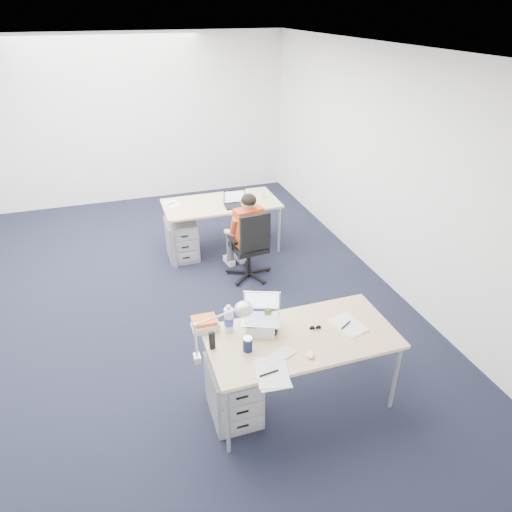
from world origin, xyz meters
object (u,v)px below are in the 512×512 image
(dark_laptop, at_px, (236,199))
(silver_laptop, at_px, (261,316))
(desk_far, at_px, (221,206))
(book_stack, at_px, (205,324))
(headphones, at_px, (269,332))
(desk_lamp, at_px, (214,333))
(office_chair, at_px, (250,259))
(water_bottle, at_px, (229,318))
(desk_near, at_px, (301,340))
(seated_person, at_px, (244,233))
(cordless_phone, at_px, (212,340))
(bear_figurine, at_px, (268,317))
(far_cup, at_px, (262,195))
(sunglasses, at_px, (315,328))
(wireless_keyboard, at_px, (279,357))
(can_koozie, at_px, (248,344))
(computer_mouse, at_px, (310,354))
(drawer_pedestal_near, at_px, (234,390))
(drawer_pedestal_far, at_px, (182,239))

(dark_laptop, bearing_deg, silver_laptop, -97.94)
(desk_far, height_order, book_stack, book_stack)
(headphones, distance_m, desk_lamp, 0.57)
(office_chair, height_order, water_bottle, water_bottle)
(desk_near, height_order, seated_person, seated_person)
(cordless_phone, bearing_deg, desk_far, 58.85)
(headphones, xyz_separation_m, desk_lamp, (-0.50, -0.15, 0.23))
(bear_figurine, distance_m, cordless_phone, 0.55)
(desk_far, height_order, headphones, headphones)
(desk_far, bearing_deg, far_cup, -1.88)
(sunglasses, bearing_deg, water_bottle, 173.73)
(wireless_keyboard, xyz_separation_m, headphones, (0.03, 0.31, 0.01))
(bear_figurine, xyz_separation_m, cordless_phone, (-0.53, -0.15, -0.00))
(desk_far, height_order, water_bottle, water_bottle)
(can_koozie, relative_size, bear_figurine, 0.76)
(desk_far, relative_size, desk_lamp, 3.24)
(silver_laptop, relative_size, computer_mouse, 3.45)
(cordless_phone, xyz_separation_m, far_cup, (1.44, 2.96, -0.04))
(desk_near, distance_m, bear_figurine, 0.34)
(far_cup, bearing_deg, office_chair, -118.14)
(desk_far, xyz_separation_m, wireless_keyboard, (-0.36, -3.25, 0.05))
(desk_near, relative_size, wireless_keyboard, 5.53)
(book_stack, xyz_separation_m, dark_laptop, (1.00, 2.50, 0.06))
(desk_far, distance_m, bear_figurine, 2.84)
(desk_far, xyz_separation_m, cordless_phone, (-0.83, -2.98, 0.13))
(wireless_keyboard, bearing_deg, headphones, 60.04)
(headphones, xyz_separation_m, cordless_phone, (-0.50, -0.04, 0.07))
(drawer_pedestal_near, xyz_separation_m, headphones, (0.35, 0.10, 0.47))
(wireless_keyboard, distance_m, headphones, 0.31)
(desk_near, xyz_separation_m, silver_laptop, (-0.31, 0.16, 0.21))
(office_chair, distance_m, water_bottle, 2.14)
(drawer_pedestal_far, bearing_deg, book_stack, -95.04)
(cordless_phone, bearing_deg, headphones, -10.85)
(drawer_pedestal_near, relative_size, wireless_keyboard, 1.90)
(drawer_pedestal_near, distance_m, water_bottle, 0.63)
(water_bottle, bearing_deg, far_cup, 65.79)
(drawer_pedestal_far, distance_m, bear_figurine, 2.82)
(wireless_keyboard, distance_m, sunglasses, 0.49)
(bear_figurine, bearing_deg, headphones, -87.63)
(wireless_keyboard, relative_size, bear_figurine, 1.73)
(seated_person, relative_size, dark_laptop, 3.82)
(desk_near, bearing_deg, desk_far, 88.45)
(water_bottle, relative_size, cordless_phone, 1.58)
(headphones, bearing_deg, drawer_pedestal_near, 176.20)
(seated_person, bearing_deg, silver_laptop, -114.99)
(drawer_pedestal_far, height_order, water_bottle, water_bottle)
(book_stack, height_order, sunglasses, book_stack)
(can_koozie, bearing_deg, wireless_keyboard, -38.24)
(drawer_pedestal_far, height_order, bear_figurine, bear_figurine)
(wireless_keyboard, xyz_separation_m, computer_mouse, (0.25, -0.06, 0.01))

